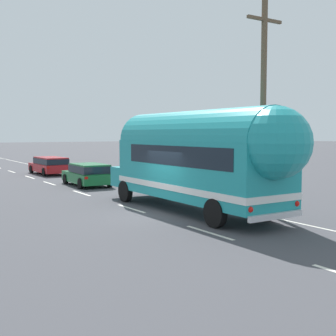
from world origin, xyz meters
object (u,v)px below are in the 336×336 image
at_px(utility_pole, 263,103).
at_px(car_second, 50,164).
at_px(car_lead, 88,173).
at_px(painted_bus, 201,156).

distance_m(utility_pole, car_second, 21.41).
distance_m(utility_pole, car_lead, 12.99).
bearing_deg(painted_bus, car_second, 89.55).
relative_size(painted_bus, car_lead, 2.57).
height_order(car_lead, car_second, same).
relative_size(car_lead, car_second, 0.93).
xyz_separation_m(utility_pole, car_second, (-2.16, 20.99, -3.63)).
bearing_deg(utility_pole, car_second, 95.87).
bearing_deg(car_second, car_lead, -92.51).
bearing_deg(utility_pole, car_lead, 101.76).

